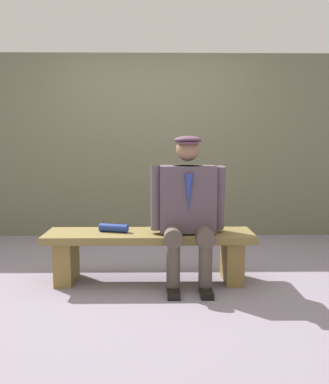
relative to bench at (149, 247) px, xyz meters
name	(u,v)px	position (x,y,z in m)	size (l,w,h in m)	color
ground_plane	(150,281)	(0.00, 0.00, -0.31)	(30.00, 30.00, 0.00)	gray
bench	(149,247)	(0.00, 0.00, 0.00)	(1.79, 0.43, 0.44)	brown
seated_man	(188,204)	(-0.33, 0.05, 0.38)	(0.64, 0.59, 1.26)	#50414A
rolled_magazine	(114,228)	(0.31, -0.01, 0.17)	(0.07, 0.07, 0.25)	navy
stadium_wall	(153,147)	(0.00, -1.84, 0.86)	(12.00, 0.24, 2.33)	#63644C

